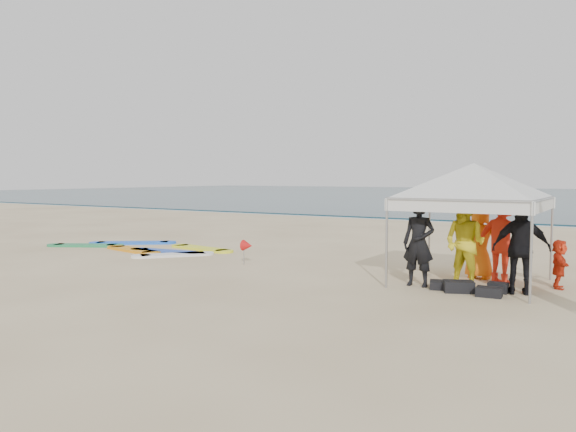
% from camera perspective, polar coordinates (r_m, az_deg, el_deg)
% --- Properties ---
extents(ground, '(120.00, 120.00, 0.00)m').
position_cam_1_polar(ground, '(12.73, -5.11, -6.14)').
color(ground, beige).
rests_on(ground, ground).
extents(ocean, '(160.00, 84.00, 0.08)m').
position_cam_1_polar(ocean, '(70.42, 25.87, 1.81)').
color(ocean, '#0C2633').
rests_on(ocean, ground).
extents(shoreline_foam, '(160.00, 1.20, 0.01)m').
position_cam_1_polar(shoreline_foam, '(29.27, 16.95, -0.55)').
color(shoreline_foam, silver).
rests_on(shoreline_foam, ground).
extents(person_black_a, '(0.65, 0.44, 1.77)m').
position_cam_1_polar(person_black_a, '(11.76, 13.13, -2.70)').
color(person_black_a, black).
rests_on(person_black_a, ground).
extents(person_yellow, '(1.03, 0.90, 1.80)m').
position_cam_1_polar(person_yellow, '(11.87, 17.52, -2.65)').
color(person_yellow, yellow).
rests_on(person_yellow, ground).
extents(person_orange_a, '(1.40, 1.04, 1.93)m').
position_cam_1_polar(person_orange_a, '(12.64, 20.97, -2.05)').
color(person_orange_a, red).
rests_on(person_orange_a, ground).
extents(person_black_b, '(1.11, 0.66, 1.77)m').
position_cam_1_polar(person_black_b, '(11.54, 22.62, -3.05)').
color(person_black_b, black).
rests_on(person_black_b, ground).
extents(person_orange_b, '(0.84, 0.58, 1.64)m').
position_cam_1_polar(person_orange_b, '(13.03, 18.90, -2.47)').
color(person_orange_b, orange).
rests_on(person_orange_b, ground).
extents(person_seated, '(0.44, 0.95, 0.99)m').
position_cam_1_polar(person_seated, '(12.51, 25.84, -4.42)').
color(person_seated, red).
rests_on(person_seated, ground).
extents(canopy_tent, '(3.82, 3.82, 2.88)m').
position_cam_1_polar(canopy_tent, '(12.26, 18.36, 5.06)').
color(canopy_tent, '#A5A5A8').
rests_on(canopy_tent, ground).
extents(marker_pennant, '(0.28, 0.28, 0.64)m').
position_cam_1_polar(marker_pennant, '(14.27, -4.13, -3.03)').
color(marker_pennant, '#A5A5A8').
rests_on(marker_pennant, ground).
extents(gear_pile, '(1.49, 0.77, 0.22)m').
position_cam_1_polar(gear_pile, '(11.50, 17.68, -6.93)').
color(gear_pile, black).
rests_on(gear_pile, ground).
extents(surfboard_spread, '(5.75, 3.21, 0.07)m').
position_cam_1_polar(surfboard_spread, '(17.85, -14.11, -3.21)').
color(surfboard_spread, white).
rests_on(surfboard_spread, ground).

